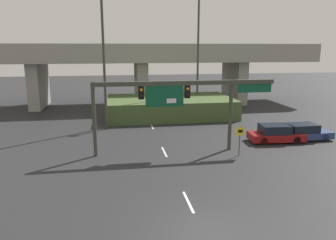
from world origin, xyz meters
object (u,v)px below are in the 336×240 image
Objects in this scene: speed_limit_sign at (240,137)px; parked_sedan_near_right at (276,134)px; highway_light_pole_near at (198,32)px; highway_light_pole_far at (103,39)px; signal_gantry at (179,96)px; parked_sedan_mid_right at (303,132)px.

parked_sedan_near_right is (4.32, 2.96, -0.77)m from speed_limit_sign.
parked_sedan_near_right is (3.17, -14.13, -8.77)m from highway_light_pole_near.
speed_limit_sign is at bearing -93.84° from highway_light_pole_near.
highway_light_pole_far is 17.55m from parked_sedan_near_right.
parked_sedan_near_right is at bearing 9.12° from signal_gantry.
signal_gantry is 9.36m from parked_sedan_near_right.
signal_gantry reaches higher than parked_sedan_near_right.
highway_light_pole_far is at bearing 156.93° from parked_sedan_near_right.
speed_limit_sign is 0.48× the size of parked_sedan_near_right.
speed_limit_sign is at bearing -157.99° from parked_sedan_mid_right.
highway_light_pole_near reaches higher than parked_sedan_mid_right.
signal_gantry is 2.88× the size of parked_sedan_mid_right.
highway_light_pole_near is 17.48m from parked_sedan_mid_right.
signal_gantry is at bearing -174.45° from parked_sedan_mid_right.
highway_light_pole_far is at bearing 122.90° from signal_gantry.
speed_limit_sign is 15.66m from highway_light_pole_far.
highway_light_pole_far is at bearing 133.89° from speed_limit_sign.
speed_limit_sign is 5.29m from parked_sedan_near_right.
parked_sedan_mid_right is at bearing -22.66° from highway_light_pole_far.
highway_light_pole_far is (-10.84, -7.02, -0.94)m from highway_light_pole_near.
parked_sedan_mid_right is at bearing 7.90° from signal_gantry.
speed_limit_sign is 0.47× the size of parked_sedan_mid_right.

